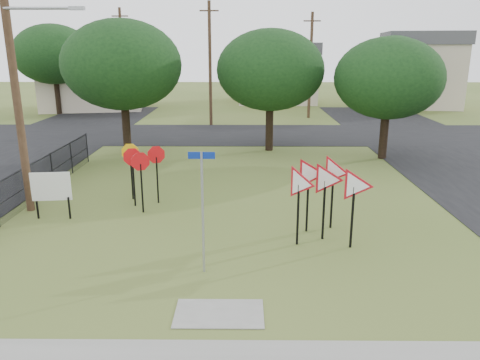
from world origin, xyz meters
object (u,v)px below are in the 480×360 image
Objects in this scene: street_name_sign at (203,206)px; stop_sign_cluster at (140,162)px; info_board at (51,188)px; yield_sign_cluster at (324,182)px.

street_name_sign is 1.46× the size of stop_sign_cluster.
stop_sign_cluster is 1.34× the size of info_board.
yield_sign_cluster is at bearing -26.37° from stop_sign_cluster.
street_name_sign is at bearing -62.87° from stop_sign_cluster.
street_name_sign is 6.88m from info_board.
stop_sign_cluster is 3.21m from info_board.
street_name_sign is 6.15m from stop_sign_cluster.
street_name_sign is 4.21m from yield_sign_cluster.
info_board is at bearing -151.50° from stop_sign_cluster.
stop_sign_cluster is 0.89× the size of yield_sign_cluster.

